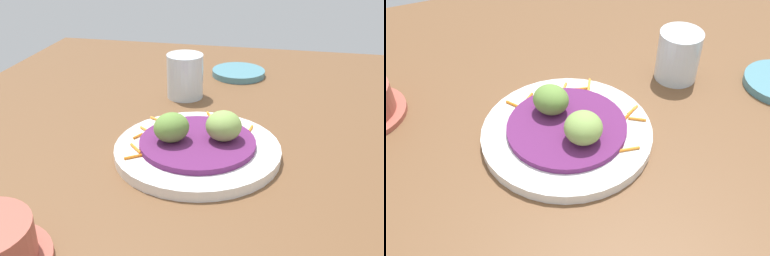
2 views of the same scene
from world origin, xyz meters
The scene contains 7 objects.
table_surface centered at (0.00, 0.00, 1.00)cm, with size 110.00×110.00×2.00cm, color brown.
main_plate centered at (-5.09, -3.90, 2.77)cm, with size 23.97×23.97×1.54cm, color white.
cabbage_bed centered at (-5.09, -3.90, 3.97)cm, with size 16.77×16.77×0.86cm, color #60235B.
carrot_garnish centered at (-9.07, 0.25, 3.74)cm, with size 17.29×17.81×0.40cm.
guac_scoop_left centered at (-1.51, -2.95, 6.54)cm, with size 5.13×5.15×4.29cm, color #84A851.
guac_scoop_center centered at (-8.67, -4.85, 6.50)cm, with size 5.17×4.65×4.20cm, color olive.
water_glass centered at (-11.78, 17.98, 6.13)cm, with size 6.86×6.86×8.27cm, color silver.
Camera 2 is at (37.71, -20.03, 46.05)cm, focal length 41.75 mm.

